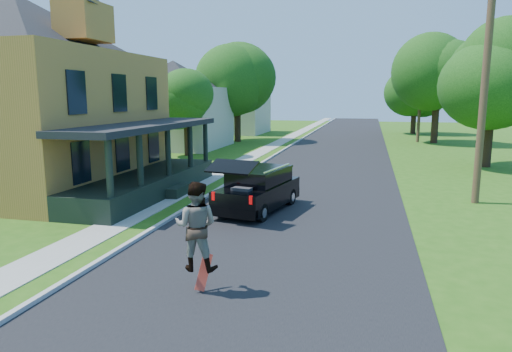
% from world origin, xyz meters
% --- Properties ---
extents(ground, '(140.00, 140.00, 0.00)m').
position_xyz_m(ground, '(0.00, 0.00, 0.00)').
color(ground, '#285711').
rests_on(ground, ground).
extents(street, '(8.00, 120.00, 0.02)m').
position_xyz_m(street, '(0.00, 20.00, 0.00)').
color(street, black).
rests_on(street, ground).
extents(curb, '(0.15, 120.00, 0.12)m').
position_xyz_m(curb, '(-4.05, 20.00, 0.00)').
color(curb, '#A8A7A2').
rests_on(curb, ground).
extents(sidewalk, '(1.30, 120.00, 0.03)m').
position_xyz_m(sidewalk, '(-5.60, 20.00, 0.00)').
color(sidewalk, gray).
rests_on(sidewalk, ground).
extents(front_walk, '(6.50, 1.20, 0.03)m').
position_xyz_m(front_walk, '(-9.50, 6.00, 0.00)').
color(front_walk, gray).
rests_on(front_walk, ground).
extents(main_house, '(15.56, 15.56, 10.10)m').
position_xyz_m(main_house, '(-12.80, 5.99, 4.92)').
color(main_house, '#C17D38').
rests_on(main_house, ground).
extents(neighbor_house_mid, '(12.78, 12.78, 8.30)m').
position_xyz_m(neighbor_house_mid, '(-13.50, 24.00, 4.19)').
color(neighbor_house_mid, beige).
rests_on(neighbor_house_mid, ground).
extents(neighbor_house_far, '(12.78, 12.78, 8.30)m').
position_xyz_m(neighbor_house_far, '(-13.50, 40.00, 4.19)').
color(neighbor_house_far, beige).
rests_on(neighbor_house_far, ground).
extents(black_suv, '(2.56, 4.85, 2.15)m').
position_xyz_m(black_suv, '(-1.40, 4.30, 0.82)').
color(black_suv, black).
rests_on(black_suv, ground).
extents(skateboarder, '(1.02, 0.83, 1.96)m').
position_xyz_m(skateboarder, '(-1.00, -3.00, 1.48)').
color(skateboarder, black).
rests_on(skateboarder, ground).
extents(skateboard, '(0.28, 0.50, 0.79)m').
position_xyz_m(skateboard, '(-0.86, -2.96, 0.40)').
color(skateboard, '#A8200E').
rests_on(skateboard, ground).
extents(tree_left_mid, '(5.26, 5.34, 6.89)m').
position_xyz_m(tree_left_mid, '(-10.32, 19.04, 4.42)').
color(tree_left_mid, black).
rests_on(tree_left_mid, ground).
extents(tree_left_far, '(7.61, 7.62, 10.00)m').
position_xyz_m(tree_left_far, '(-9.72, 29.92, 6.18)').
color(tree_left_far, black).
rests_on(tree_left_far, ground).
extents(tree_right_near, '(7.82, 8.03, 9.21)m').
position_xyz_m(tree_right_near, '(9.50, 18.38, 5.83)').
color(tree_right_near, black).
rests_on(tree_right_near, ground).
extents(tree_right_mid, '(8.18, 8.30, 10.34)m').
position_xyz_m(tree_right_mid, '(8.34, 33.08, 6.53)').
color(tree_right_mid, black).
rests_on(tree_right_mid, ground).
extents(tree_right_far, '(6.57, 6.55, 8.79)m').
position_xyz_m(tree_right_far, '(7.36, 43.68, 5.45)').
color(tree_right_far, black).
rests_on(tree_right_far, ground).
extents(utility_pole_near, '(1.77, 0.30, 9.70)m').
position_xyz_m(utility_pole_near, '(6.84, 7.69, 5.01)').
color(utility_pole_near, '#4B3423').
rests_on(utility_pole_near, ground).
extents(utility_pole_far, '(1.74, 0.30, 9.07)m').
position_xyz_m(utility_pole_far, '(7.00, 33.58, 4.69)').
color(utility_pole_far, '#4B3423').
rests_on(utility_pole_far, ground).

